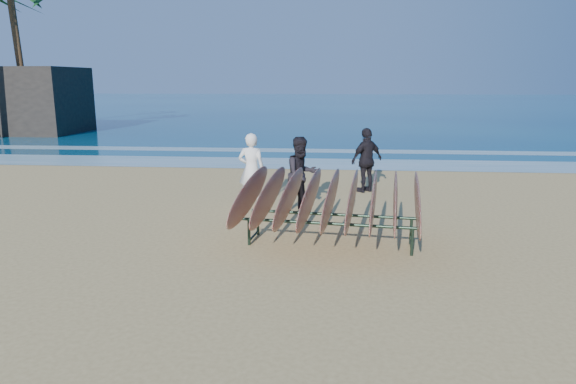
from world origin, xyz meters
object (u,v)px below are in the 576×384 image
object	(u,v)px
person_white	(251,169)
person_dark_b	(367,160)
person_dark_a	(302,174)
building	(6,100)
palm_mid	(13,1)
surfboard_rack	(331,198)

from	to	relation	value
person_white	person_dark_b	distance (m)	3.39
person_dark_a	building	distance (m)	24.60
person_dark_a	palm_mid	xyz separation A→B (m)	(-16.31, 15.62, 6.22)
palm_mid	surfboard_rack	bearing A→B (deg)	-46.75
surfboard_rack	person_white	world-z (taller)	person_white
surfboard_rack	building	bearing A→B (deg)	140.88
person_dark_b	surfboard_rack	bearing A→B (deg)	40.36
person_dark_a	person_dark_b	bearing A→B (deg)	18.30
person_white	person_dark_b	xyz separation A→B (m)	(2.89, 1.77, -0.01)
surfboard_rack	building	size ratio (longest dim) A/B	0.42
person_dark_a	building	xyz separation A→B (m)	(-18.04, 16.69, 0.98)
surfboard_rack	person_dark_a	bearing A→B (deg)	112.25
person_dark_b	palm_mid	distance (m)	23.21
surfboard_rack	palm_mid	size ratio (longest dim) A/B	0.44
person_white	person_dark_a	xyz separation A→B (m)	(1.25, -0.52, -0.01)
surfboard_rack	person_dark_b	distance (m)	4.84
building	palm_mid	bearing A→B (deg)	-31.49
person_white	person_dark_b	world-z (taller)	person_white
person_dark_b	building	size ratio (longest dim) A/B	0.21
surfboard_rack	person_dark_a	size ratio (longest dim) A/B	1.99
person_dark_b	palm_mid	xyz separation A→B (m)	(-17.95, 13.33, 6.22)
surfboard_rack	person_dark_b	world-z (taller)	person_dark_b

